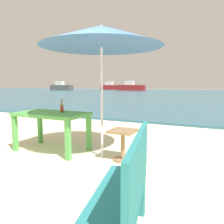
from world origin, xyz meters
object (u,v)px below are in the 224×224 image
at_px(beer_bottle_amber, 62,108).
at_px(patio_umbrella, 101,36).
at_px(side_table_wood, 123,140).
at_px(boat_sailboat, 61,87).
at_px(boat_tanker, 111,87).
at_px(bench_teal_center, 126,188).
at_px(boat_barge, 131,87).
at_px(picnic_table_green, 52,118).

xyz_separation_m(beer_bottle_amber, patio_umbrella, (0.92, -0.05, 1.26)).
relative_size(side_table_wood, boat_sailboat, 0.10).
relative_size(patio_umbrella, boat_tanker, 0.45).
relative_size(beer_bottle_amber, boat_sailboat, 0.05).
xyz_separation_m(bench_teal_center, boat_tanker, (-22.37, 45.31, 0.21)).
bearing_deg(side_table_wood, beer_bottle_amber, 177.54).
distance_m(bench_teal_center, boat_sailboat, 47.54).
distance_m(patio_umbrella, bench_teal_center, 2.83).
relative_size(side_table_wood, bench_teal_center, 0.43).
height_order(boat_barge, boat_tanker, boat_barge).
bearing_deg(boat_sailboat, bench_teal_center, -50.88).
bearing_deg(boat_barge, picnic_table_green, -71.25).
height_order(side_table_wood, boat_sailboat, boat_sailboat).
bearing_deg(bench_teal_center, patio_umbrella, 122.79).
bearing_deg(picnic_table_green, side_table_wood, 2.16).
relative_size(bench_teal_center, boat_sailboat, 0.24).
xyz_separation_m(picnic_table_green, boat_tanker, (-20.02, 43.40, 0.10)).
xyz_separation_m(picnic_table_green, side_table_wood, (1.50, 0.06, -0.30)).
xyz_separation_m(picnic_table_green, boat_barge, (-13.19, 38.86, 0.13)).
bearing_deg(picnic_table_green, boat_barge, 108.75).
bearing_deg(boat_sailboat, patio_umbrella, -50.55).
height_order(boat_barge, boat_sailboat, boat_barge).
bearing_deg(boat_sailboat, boat_tanker, 47.87).
bearing_deg(beer_bottle_amber, boat_tanker, 115.00).
relative_size(beer_bottle_amber, bench_teal_center, 0.21).
bearing_deg(boat_tanker, patio_umbrella, -64.03).
distance_m(picnic_table_green, beer_bottle_amber, 0.29).
distance_m(picnic_table_green, boat_tanker, 47.79).
xyz_separation_m(side_table_wood, boat_sailboat, (-29.13, 34.92, 0.41)).
bearing_deg(picnic_table_green, beer_bottle_amber, 34.57).
bearing_deg(boat_sailboat, beer_bottle_amber, -51.42).
bearing_deg(beer_bottle_amber, boat_barge, 109.02).
height_order(bench_teal_center, boat_tanker, boat_tanker).
height_order(beer_bottle_amber, patio_umbrella, patio_umbrella).
bearing_deg(beer_bottle_amber, picnic_table_green, -145.43).
xyz_separation_m(beer_bottle_amber, boat_sailboat, (-27.80, 34.86, -0.09)).
relative_size(patio_umbrella, side_table_wood, 4.26).
xyz_separation_m(beer_bottle_amber, bench_teal_center, (2.19, -2.02, -0.31)).
height_order(patio_umbrella, bench_teal_center, patio_umbrella).
bearing_deg(beer_bottle_amber, bench_teal_center, -42.65).
relative_size(bench_teal_center, boat_barge, 0.23).
relative_size(patio_umbrella, boat_sailboat, 0.44).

